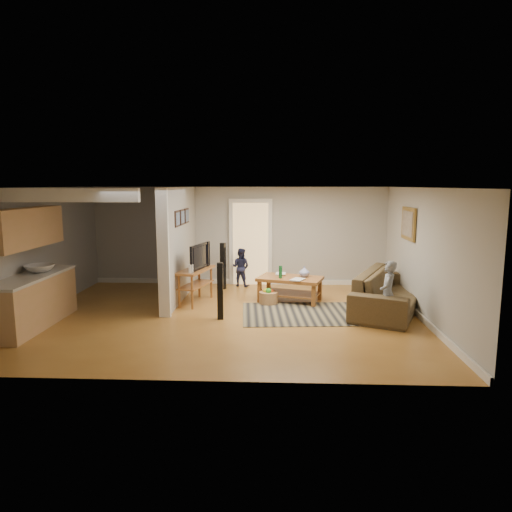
% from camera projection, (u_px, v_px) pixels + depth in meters
% --- Properties ---
extents(ground, '(7.50, 7.50, 0.00)m').
position_uv_depth(ground, '(227.00, 316.00, 8.95)').
color(ground, '#915C25').
rests_on(ground, ground).
extents(room_shell, '(7.54, 6.02, 2.52)m').
position_uv_depth(room_shell, '(176.00, 240.00, 9.19)').
color(room_shell, '#A9A7A2').
rests_on(room_shell, ground).
extents(area_rug, '(2.46, 1.88, 0.01)m').
position_uv_depth(area_rug, '(302.00, 314.00, 9.11)').
color(area_rug, black).
rests_on(area_rug, ground).
extents(sofa, '(2.11, 2.97, 0.81)m').
position_uv_depth(sofa, '(390.00, 310.00, 9.38)').
color(sofa, '#443622').
rests_on(sofa, ground).
extents(coffee_table, '(1.54, 1.17, 0.81)m').
position_uv_depth(coffee_table, '(291.00, 282.00, 10.07)').
color(coffee_table, brown).
rests_on(coffee_table, ground).
extents(tv_console, '(0.73, 1.27, 1.03)m').
position_uv_depth(tv_console, '(196.00, 272.00, 9.87)').
color(tv_console, brown).
rests_on(tv_console, ground).
extents(speaker_left, '(0.12, 0.12, 1.10)m').
position_uv_depth(speaker_left, '(220.00, 291.00, 8.67)').
color(speaker_left, black).
rests_on(speaker_left, ground).
extents(speaker_right, '(0.15, 0.15, 1.15)m').
position_uv_depth(speaker_right, '(223.00, 266.00, 11.21)').
color(speaker_right, black).
rests_on(speaker_right, ground).
extents(toy_basket, '(0.40, 0.40, 0.36)m').
position_uv_depth(toy_basket, '(268.00, 297.00, 9.86)').
color(toy_basket, olive).
rests_on(toy_basket, ground).
extents(child, '(0.40, 0.50, 1.19)m').
position_uv_depth(child, '(386.00, 325.00, 8.41)').
color(child, gray).
rests_on(child, ground).
extents(toddler, '(0.57, 0.51, 0.97)m').
position_uv_depth(toddler, '(241.00, 286.00, 11.61)').
color(toddler, '#1F2242').
rests_on(toddler, ground).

